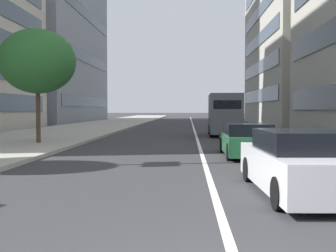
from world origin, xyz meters
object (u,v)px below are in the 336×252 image
at_px(car_mid_block_traffic, 247,141).
at_px(delivery_van_ahead, 225,114).
at_px(street_tree_mid_sidewalk, 38,61).
at_px(car_far_down_avenue, 299,164).

distance_m(car_mid_block_traffic, delivery_van_ahead, 12.61).
bearing_deg(street_tree_mid_sidewalk, delivery_van_ahead, -51.13).
relative_size(car_far_down_avenue, delivery_van_ahead, 0.92).
bearing_deg(car_far_down_avenue, delivery_van_ahead, -2.38).
xyz_separation_m(delivery_van_ahead, street_tree_mid_sidewalk, (-8.13, 10.09, 2.73)).
distance_m(car_far_down_avenue, delivery_van_ahead, 19.87).
height_order(car_far_down_avenue, car_mid_block_traffic, car_far_down_avenue).
bearing_deg(delivery_van_ahead, street_tree_mid_sidewalk, 130.02).
relative_size(car_far_down_avenue, street_tree_mid_sidewalk, 0.83).
height_order(car_mid_block_traffic, street_tree_mid_sidewalk, street_tree_mid_sidewalk).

